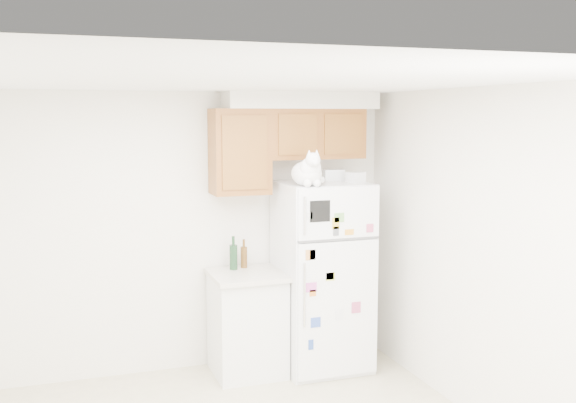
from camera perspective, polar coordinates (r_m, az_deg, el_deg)
name	(u,v)px	position (r m, az deg, el deg)	size (l,w,h in m)	color
room_shell	(247,211)	(4.36, -3.46, -0.85)	(3.84, 4.04, 2.52)	white
refrigerator	(322,276)	(6.13, 2.94, -6.30)	(0.76, 0.78, 1.70)	white
base_counter	(247,323)	(6.09, -3.48, -10.20)	(0.64, 0.64, 0.92)	white
cat	(308,172)	(5.67, 1.72, 2.51)	(0.31, 0.45, 0.32)	white
storage_box_back	(334,175)	(6.19, 3.88, 2.27)	(0.18, 0.13, 0.10)	white
storage_box_front	(356,177)	(6.02, 5.74, 2.06)	(0.15, 0.11, 0.09)	white
bottle_green	(233,253)	(6.05, -4.64, -4.35)	(0.07, 0.07, 0.30)	#19381E
bottle_amber	(244,254)	(6.12, -3.76, -4.42)	(0.06, 0.06, 0.26)	#593814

